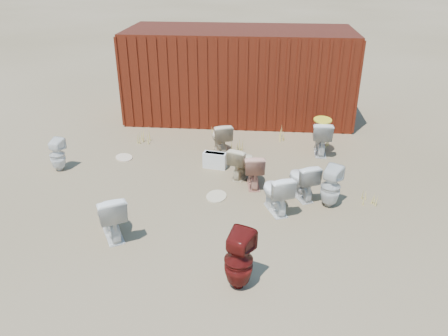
# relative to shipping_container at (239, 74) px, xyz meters

# --- Properties ---
(ground) EXTENTS (100.00, 100.00, 0.00)m
(ground) POSITION_rel_shipping_container_xyz_m (0.00, -5.20, -1.20)
(ground) COLOR brown
(ground) RESTS_ON ground
(shipping_container) EXTENTS (6.00, 2.40, 2.40)m
(shipping_container) POSITION_rel_shipping_container_xyz_m (0.00, 0.00, 0.00)
(shipping_container) COLOR #511A0D
(shipping_container) RESTS_ON ground
(toilet_front_a) EXTENTS (0.77, 0.90, 0.79)m
(toilet_front_a) POSITION_rel_shipping_container_xyz_m (-1.69, -6.16, -0.80)
(toilet_front_a) COLOR white
(toilet_front_a) RESTS_ON ground
(toilet_front_pink) EXTENTS (0.48, 0.74, 0.71)m
(toilet_front_pink) POSITION_rel_shipping_container_xyz_m (0.55, -4.21, -0.85)
(toilet_front_pink) COLOR tan
(toilet_front_pink) RESTS_ON ground
(toilet_front_c) EXTENTS (0.67, 0.84, 0.75)m
(toilet_front_c) POSITION_rel_shipping_container_xyz_m (0.97, -5.13, -0.83)
(toilet_front_c) COLOR white
(toilet_front_c) RESTS_ON ground
(toilet_front_maroon) EXTENTS (0.52, 0.52, 0.88)m
(toilet_front_maroon) POSITION_rel_shipping_container_xyz_m (0.44, -7.19, -0.76)
(toilet_front_maroon) COLOR #59110F
(toilet_front_maroon) RESTS_ON ground
(toilet_front_e) EXTENTS (0.67, 0.82, 0.73)m
(toilet_front_e) POSITION_rel_shipping_container_xyz_m (1.47, -4.59, -0.83)
(toilet_front_e) COLOR silver
(toilet_front_e) RESTS_ON ground
(toilet_back_a) EXTENTS (0.36, 0.37, 0.71)m
(toilet_back_a) POSITION_rel_shipping_container_xyz_m (-3.60, -3.89, -0.85)
(toilet_back_a) COLOR white
(toilet_back_a) RESTS_ON ground
(toilet_back_beige_left) EXTENTS (0.64, 0.84, 0.75)m
(toilet_back_beige_left) POSITION_rel_shipping_container_xyz_m (-0.25, -2.68, -0.82)
(toilet_back_beige_left) COLOR beige
(toilet_back_beige_left) RESTS_ON ground
(toilet_back_beige_right) EXTENTS (0.62, 0.77, 0.68)m
(toilet_back_beige_right) POSITION_rel_shipping_container_xyz_m (0.30, -3.86, -0.86)
(toilet_back_beige_right) COLOR beige
(toilet_back_beige_right) RESTS_ON ground
(toilet_back_yellowlid) EXTENTS (0.47, 0.80, 0.80)m
(toilet_back_yellowlid) POSITION_rel_shipping_container_xyz_m (2.04, -2.47, -0.80)
(toilet_back_yellowlid) COLOR silver
(toilet_back_yellowlid) RESTS_ON ground
(toilet_back_e) EXTENTS (0.49, 0.49, 0.79)m
(toilet_back_e) POSITION_rel_shipping_container_xyz_m (1.96, -4.87, -0.81)
(toilet_back_e) COLOR white
(toilet_back_e) RESTS_ON ground
(yellow_lid) EXTENTS (0.41, 0.51, 0.02)m
(yellow_lid) POSITION_rel_shipping_container_xyz_m (2.04, -2.47, -0.39)
(yellow_lid) COLOR yellow
(yellow_lid) RESTS_ON toilet_back_yellowlid
(loose_tank) EXTENTS (0.53, 0.29, 0.35)m
(loose_tank) POSITION_rel_shipping_container_xyz_m (-0.30, -3.48, -1.02)
(loose_tank) COLOR silver
(loose_tank) RESTS_ON ground
(loose_lid_near) EXTENTS (0.43, 0.53, 0.02)m
(loose_lid_near) POSITION_rel_shipping_container_xyz_m (-0.13, -4.74, -1.19)
(loose_lid_near) COLOR beige
(loose_lid_near) RESTS_ON ground
(loose_lid_far) EXTENTS (0.57, 0.59, 0.02)m
(loose_lid_far) POSITION_rel_shipping_container_xyz_m (-2.41, -3.17, -1.19)
(loose_lid_far) COLOR beige
(loose_lid_far) RESTS_ON ground
(weed_clump_a) EXTENTS (0.36, 0.36, 0.33)m
(weed_clump_a) POSITION_rel_shipping_container_xyz_m (-2.22, -2.17, -1.03)
(weed_clump_a) COLOR tan
(weed_clump_a) RESTS_ON ground
(weed_clump_b) EXTENTS (0.32, 0.32, 0.29)m
(weed_clump_b) POSITION_rel_shipping_container_xyz_m (0.10, -2.53, -1.05)
(weed_clump_b) COLOR tan
(weed_clump_b) RESTS_ON ground
(weed_clump_c) EXTENTS (0.36, 0.36, 0.30)m
(weed_clump_c) POSITION_rel_shipping_container_xyz_m (2.16, -2.19, -1.05)
(weed_clump_c) COLOR tan
(weed_clump_c) RESTS_ON ground
(weed_clump_d) EXTENTS (0.30, 0.30, 0.26)m
(weed_clump_d) POSITION_rel_shipping_container_xyz_m (-0.47, -1.70, -1.07)
(weed_clump_d) COLOR tan
(weed_clump_d) RESTS_ON ground
(weed_clump_e) EXTENTS (0.34, 0.34, 0.30)m
(weed_clump_e) POSITION_rel_shipping_container_xyz_m (1.10, -1.70, -1.05)
(weed_clump_e) COLOR tan
(weed_clump_e) RESTS_ON ground
(weed_clump_f) EXTENTS (0.28, 0.28, 0.26)m
(weed_clump_f) POSITION_rel_shipping_container_xyz_m (2.71, -4.69, -1.07)
(weed_clump_f) COLOR tan
(weed_clump_f) RESTS_ON ground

